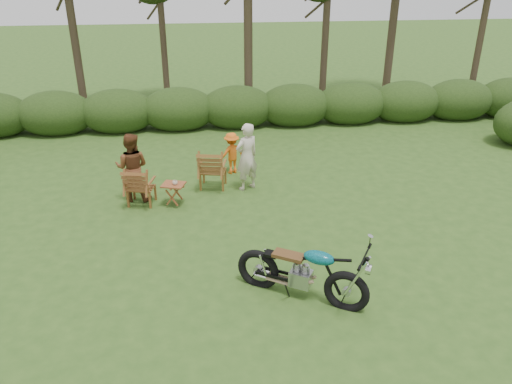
{
  "coord_description": "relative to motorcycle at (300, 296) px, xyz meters",
  "views": [
    {
      "loc": [
        -1.43,
        -7.62,
        5.24
      ],
      "look_at": [
        -0.28,
        1.58,
        0.9
      ],
      "focal_mm": 35.0,
      "sensor_mm": 36.0,
      "label": 1
    }
  ],
  "objects": [
    {
      "name": "lawn_chair_right",
      "position": [
        -1.27,
        4.71,
        0.0
      ],
      "size": [
        0.84,
        0.84,
        1.04
      ],
      "primitive_type": null,
      "rotation": [
        0.0,
        0.0,
        2.94
      ],
      "color": "brown",
      "rests_on": "ground"
    },
    {
      "name": "lawn_chair_left",
      "position": [
        -2.97,
        3.96,
        0.0
      ],
      "size": [
        0.79,
        0.79,
        0.96
      ],
      "primitive_type": null,
      "rotation": [
        0.0,
        0.0,
        2.92
      ],
      "color": "brown",
      "rests_on": "ground"
    },
    {
      "name": "tree_line",
      "position": [
        0.31,
        10.51,
        3.81
      ],
      "size": [
        22.52,
        11.62,
        8.14
      ],
      "color": "#3C2F21",
      "rests_on": "ground"
    },
    {
      "name": "adult_b",
      "position": [
        -3.16,
        4.22,
        0.0
      ],
      "size": [
        0.91,
        0.76,
        1.65
      ],
      "primitive_type": "imported",
      "rotation": [
        0.0,
        0.0,
        2.95
      ],
      "color": "brown",
      "rests_on": "ground"
    },
    {
      "name": "child",
      "position": [
        -0.72,
        5.57,
        0.0
      ],
      "size": [
        0.83,
        0.67,
        1.13
      ],
      "primitive_type": "imported",
      "rotation": [
        0.0,
        0.0,
        3.54
      ],
      "color": "orange",
      "rests_on": "ground"
    },
    {
      "name": "motorcycle",
      "position": [
        0.0,
        0.0,
        0.0
      ],
      "size": [
        2.33,
        1.87,
        1.26
      ],
      "primitive_type": null,
      "rotation": [
        0.0,
        0.0,
        -0.55
      ],
      "color": "#0B8E9B",
      "rests_on": "ground"
    },
    {
      "name": "cup",
      "position": [
        -2.17,
        3.75,
        0.59
      ],
      "size": [
        0.13,
        0.13,
        0.09
      ],
      "primitive_type": "imported",
      "rotation": [
        0.0,
        0.0,
        -0.1
      ],
      "color": "beige",
      "rests_on": "side_table"
    },
    {
      "name": "ground",
      "position": [
        -0.19,
        0.77,
        0.0
      ],
      "size": [
        80.0,
        80.0,
        0.0
      ],
      "primitive_type": "plane",
      "color": "#2A4918",
      "rests_on": "ground"
    },
    {
      "name": "side_table",
      "position": [
        -2.21,
        3.79,
        0.27
      ],
      "size": [
        0.64,
        0.58,
        0.54
      ],
      "primitive_type": null,
      "rotation": [
        0.0,
        0.0,
        -0.32
      ],
      "color": "brown",
      "rests_on": "ground"
    },
    {
      "name": "adult_a",
      "position": [
        -0.43,
        4.5,
        0.0
      ],
      "size": [
        0.74,
        0.66,
        1.71
      ],
      "primitive_type": "imported",
      "rotation": [
        0.0,
        0.0,
        3.66
      ],
      "color": "beige",
      "rests_on": "ground"
    }
  ]
}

